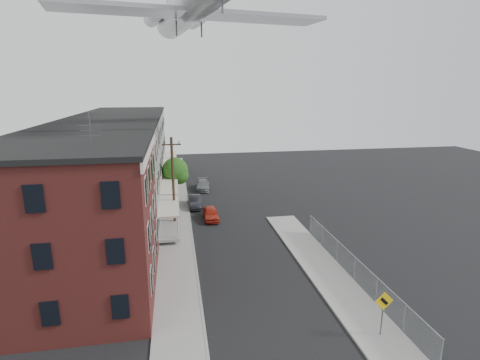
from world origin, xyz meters
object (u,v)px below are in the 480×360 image
object	(u,v)px
car_mid	(195,202)
airplane	(189,6)
car_near	(211,214)
car_far	(203,185)
street_tree	(176,172)
utility_pole	(173,182)
warning_sign	(383,307)

from	to	relation	value
car_mid	airplane	bearing A→B (deg)	-94.80
car_near	car_far	world-z (taller)	car_near
street_tree	airplane	xyz separation A→B (m)	(1.81, -8.24, 17.33)
utility_pole	airplane	size ratio (longest dim) A/B	0.33
warning_sign	utility_pole	xyz separation A→B (m)	(-11.20, 19.03, 2.79)
street_tree	car_mid	world-z (taller)	street_tree
warning_sign	car_far	world-z (taller)	warning_sign
car_near	car_far	xyz separation A→B (m)	(0.08, 12.02, -0.02)
car_mid	airplane	distance (m)	20.60
street_tree	airplane	size ratio (longest dim) A/B	0.19
warning_sign	car_near	size ratio (longest dim) A/B	0.73
warning_sign	car_mid	size ratio (longest dim) A/B	0.69
street_tree	airplane	distance (m)	19.28
warning_sign	car_far	bearing A→B (deg)	102.75
utility_pole	car_mid	world-z (taller)	utility_pole
airplane	utility_pole	bearing A→B (deg)	-141.82
utility_pole	car_far	world-z (taller)	utility_pole
utility_pole	airplane	bearing A→B (deg)	38.18
street_tree	car_far	distance (m)	5.83
street_tree	car_mid	distance (m)	5.09
car_mid	warning_sign	bearing A→B (deg)	-73.13
street_tree	car_mid	size ratio (longest dim) A/B	1.27
utility_pole	street_tree	xyz separation A→B (m)	(0.33, 9.92, -1.22)
car_near	airplane	size ratio (longest dim) A/B	0.14
airplane	car_mid	bearing A→B (deg)	87.78
utility_pole	car_near	world-z (taller)	utility_pole
airplane	warning_sign	bearing A→B (deg)	-66.36
warning_sign	car_near	world-z (taller)	warning_sign
street_tree	car_far	bearing A→B (deg)	47.13
car_near	airplane	distance (m)	20.19
car_near	car_far	size ratio (longest dim) A/B	0.87
car_near	airplane	xyz separation A→B (m)	(-1.59, 0.04, 20.13)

